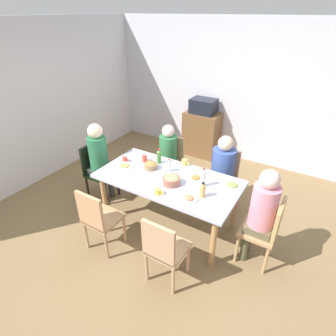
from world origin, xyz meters
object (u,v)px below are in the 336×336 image
cup_2 (184,162)px  plate_0 (124,166)px  person_5 (99,156)px  bottle_1 (203,178)px  bowl_0 (172,180)px  dining_table (168,183)px  plate_3 (189,198)px  chair_5 (97,168)px  bottle_3 (169,166)px  chair_1 (266,229)px  plate_1 (232,185)px  cup_0 (158,192)px  person_4 (168,152)px  bottle_2 (159,157)px  microwave (203,106)px  bottle_0 (203,190)px  plate_2 (196,178)px  cup_1 (125,159)px  chair_2 (164,248)px  chair_0 (98,217)px  chair_4 (171,160)px  side_cabinet (201,134)px  bowl_1 (151,165)px  person_3 (223,166)px  person_1 (262,210)px  cup_3 (145,158)px  chair_3 (224,175)px

cup_2 → plate_0: bearing=-145.4°
person_5 → bottle_1: bearing=2.1°
bowl_0 → plate_0: bearing=178.4°
dining_table → plate_3: bearing=-31.2°
chair_5 → plate_3: size_ratio=4.24×
cup_2 → bottle_3: size_ratio=0.62×
chair_1 → chair_5: 2.62m
bottle_1 → plate_1: bearing=30.8°
chair_1 → cup_0: bearing=-163.2°
person_4 → chair_5: size_ratio=1.28×
chair_1 → bottle_2: bottle_2 is taller
plate_0 → microwave: (0.12, 2.30, 0.26)m
bottle_0 → bottle_1: 0.23m
plate_2 → bottle_0: bottle_0 is taller
cup_1 → bottle_2: bottle_2 is taller
plate_0 → plate_2: bearing=13.5°
bowl_0 → chair_2: bearing=-64.8°
chair_0 → dining_table: bearing=61.3°
cup_0 → person_5: bearing=164.3°
chair_4 → cup_1: 0.90m
chair_5 → side_cabinet: size_ratio=1.00×
plate_3 → cup_0: 0.37m
chair_4 → bowl_1: bearing=-79.9°
bowl_1 → cup_1: size_ratio=1.68×
chair_1 → plate_3: 0.94m
person_3 → bottle_1: bearing=-89.7°
person_1 → cup_0: size_ratio=10.94×
plate_0 → cup_3: (0.15, 0.28, 0.03)m
plate_1 → bottle_0: 0.46m
bottle_1 → person_3: bearing=90.3°
plate_2 → bottle_2: bottle_2 is taller
bottle_0 → plate_3: bearing=-130.7°
chair_2 → person_5: size_ratio=0.71×
dining_table → bowl_1: size_ratio=10.23×
chair_5 → chair_0: bearing=-45.2°
plate_0 → cup_1: 0.16m
plate_2 → side_cabinet: (-0.87, 2.07, -0.33)m
bowl_0 → cup_2: (-0.09, 0.50, -0.01)m
bowl_1 → side_cabinet: bearing=95.8°
chair_3 → plate_0: 1.49m
chair_2 → cup_1: 1.55m
bottle_0 → cup_0: bearing=-154.4°
dining_table → person_5: size_ratio=1.47×
dining_table → chair_1: bearing=0.0°
bowl_0 → bottle_3: size_ratio=1.20×
bottle_0 → cup_2: bearing=134.1°
chair_4 → cup_2: bearing=-42.2°
bowl_0 → cup_1: (-0.87, 0.15, -0.02)m
chair_0 → bottle_0: bottle_0 is taller
chair_1 → chair_5: size_ratio=1.00×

